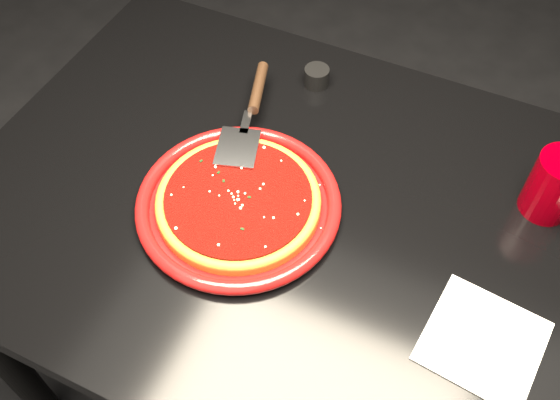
{
  "coord_description": "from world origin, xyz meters",
  "views": [
    {
      "loc": [
        0.19,
        -0.56,
        1.57
      ],
      "look_at": [
        -0.07,
        -0.02,
        0.77
      ],
      "focal_mm": 40.0,
      "sensor_mm": 36.0,
      "label": 1
    }
  ],
  "objects_px": {
    "ramekin": "(317,77)",
    "plate": "(239,204)",
    "pizza_server": "(250,114)",
    "cup": "(554,185)",
    "table": "(312,319)"
  },
  "relations": [
    {
      "from": "ramekin",
      "to": "plate",
      "type": "bearing_deg",
      "value": -89.59
    },
    {
      "from": "pizza_server",
      "to": "cup",
      "type": "distance_m",
      "value": 0.51
    },
    {
      "from": "cup",
      "to": "ramekin",
      "type": "xyz_separation_m",
      "value": [
        -0.45,
        0.11,
        -0.04
      ]
    },
    {
      "from": "pizza_server",
      "to": "ramekin",
      "type": "bearing_deg",
      "value": 52.77
    },
    {
      "from": "pizza_server",
      "to": "ramekin",
      "type": "height_order",
      "value": "pizza_server"
    },
    {
      "from": "table",
      "to": "plate",
      "type": "distance_m",
      "value": 0.41
    },
    {
      "from": "table",
      "to": "pizza_server",
      "type": "height_order",
      "value": "pizza_server"
    },
    {
      "from": "pizza_server",
      "to": "table",
      "type": "bearing_deg",
      "value": -49.44
    },
    {
      "from": "plate",
      "to": "ramekin",
      "type": "bearing_deg",
      "value": 90.41
    },
    {
      "from": "table",
      "to": "ramekin",
      "type": "relative_size",
      "value": 25.37
    },
    {
      "from": "ramekin",
      "to": "table",
      "type": "bearing_deg",
      "value": -65.2
    },
    {
      "from": "plate",
      "to": "table",
      "type": "bearing_deg",
      "value": 19.6
    },
    {
      "from": "table",
      "to": "cup",
      "type": "bearing_deg",
      "value": 27.68
    },
    {
      "from": "table",
      "to": "pizza_server",
      "type": "xyz_separation_m",
      "value": [
        -0.19,
        0.12,
        0.42
      ]
    },
    {
      "from": "cup",
      "to": "table",
      "type": "bearing_deg",
      "value": -152.32
    }
  ]
}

